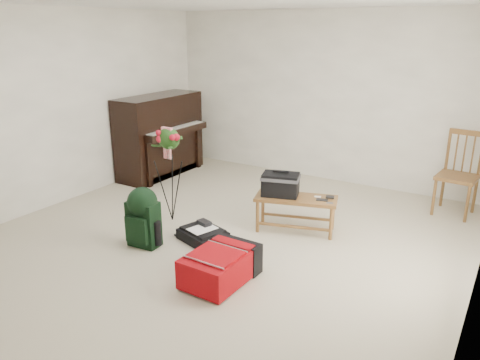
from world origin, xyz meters
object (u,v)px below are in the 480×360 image
Objects in this scene: bench at (287,188)px; red_suitcase at (223,263)px; green_backpack at (143,214)px; dining_chair at (458,174)px; black_duffel at (203,234)px; flower_stand at (170,175)px; piano at (160,137)px.

red_suitcase is (0.03, -1.36, -0.34)m from bench.
bench is 1.64m from green_backpack.
dining_chair is 1.81× the size of black_duffel.
green_backpack is at bearing -73.79° from flower_stand.
flower_stand is at bearing -138.89° from dining_chair.
black_duffel is (-0.65, 0.57, -0.09)m from red_suitcase.
red_suitcase is 1.14m from green_backpack.
flower_stand reaches higher than black_duffel.
red_suitcase is 1.25× the size of black_duffel.
piano is 1.27× the size of flower_stand.
green_backpack reaches higher than black_duffel.
red_suitcase is at bearing -24.15° from black_duffel.
piano is at bearing 134.79° from flower_stand.
flower_stand reaches higher than green_backpack.
red_suitcase reaches higher than black_duffel.
piano is 2.62m from green_backpack.
dining_chair reaches higher than green_backpack.
bench is at bearing -130.39° from dining_chair.
red_suitcase is at bearing -105.93° from bench.
bench reaches higher than red_suitcase.
bench is 1.40m from red_suitcase.
bench is (2.64, -0.88, -0.10)m from piano.
red_suitcase is at bearing -32.18° from flower_stand.
black_duffel is (2.02, -1.66, -0.53)m from piano.
green_backpack is at bearing 174.28° from red_suitcase.
green_backpack reaches higher than red_suitcase.
piano is 2.79m from bench.
bench is at bearing -18.35° from piano.
piano is 1.44× the size of dining_chair.
piano reaches higher than red_suitcase.
flower_stand is at bearing 101.45° from green_backpack.
flower_stand is (-1.31, 0.84, 0.42)m from red_suitcase.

